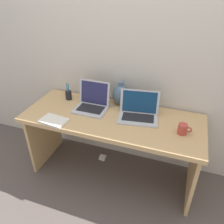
{
  "coord_description": "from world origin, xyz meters",
  "views": [
    {
      "loc": [
        0.56,
        -1.6,
        1.8
      ],
      "look_at": [
        0.0,
        0.0,
        0.76
      ],
      "focal_mm": 35.61,
      "sensor_mm": 36.0,
      "label": 1
    }
  ],
  "objects_px": {
    "green_vase": "(121,94)",
    "notebook_stack": "(54,121)",
    "laptop_right": "(139,111)",
    "pen_cup": "(69,95)",
    "laptop_left": "(92,102)",
    "power_brick": "(102,157)",
    "coffee_mug": "(183,129)"
  },
  "relations": [
    {
      "from": "power_brick",
      "to": "pen_cup",
      "type": "bearing_deg",
      "value": 178.46
    },
    {
      "from": "laptop_right",
      "to": "notebook_stack",
      "type": "distance_m",
      "value": 0.76
    },
    {
      "from": "green_vase",
      "to": "pen_cup",
      "type": "bearing_deg",
      "value": -170.38
    },
    {
      "from": "notebook_stack",
      "to": "green_vase",
      "type": "bearing_deg",
      "value": 48.06
    },
    {
      "from": "green_vase",
      "to": "notebook_stack",
      "type": "bearing_deg",
      "value": -131.94
    },
    {
      "from": "notebook_stack",
      "to": "laptop_left",
      "type": "bearing_deg",
      "value": 56.24
    },
    {
      "from": "laptop_right",
      "to": "coffee_mug",
      "type": "height_order",
      "value": "laptop_right"
    },
    {
      "from": "green_vase",
      "to": "power_brick",
      "type": "bearing_deg",
      "value": -149.92
    },
    {
      "from": "laptop_right",
      "to": "notebook_stack",
      "type": "bearing_deg",
      "value": -154.05
    },
    {
      "from": "coffee_mug",
      "to": "green_vase",
      "type": "bearing_deg",
      "value": 153.43
    },
    {
      "from": "green_vase",
      "to": "notebook_stack",
      "type": "relative_size",
      "value": 0.99
    },
    {
      "from": "pen_cup",
      "to": "notebook_stack",
      "type": "bearing_deg",
      "value": -79.24
    },
    {
      "from": "laptop_right",
      "to": "power_brick",
      "type": "height_order",
      "value": "laptop_right"
    },
    {
      "from": "coffee_mug",
      "to": "pen_cup",
      "type": "distance_m",
      "value": 1.17
    },
    {
      "from": "coffee_mug",
      "to": "notebook_stack",
      "type": "bearing_deg",
      "value": -169.65
    },
    {
      "from": "laptop_left",
      "to": "laptop_right",
      "type": "relative_size",
      "value": 0.8
    },
    {
      "from": "green_vase",
      "to": "pen_cup",
      "type": "relative_size",
      "value": 1.25
    },
    {
      "from": "green_vase",
      "to": "coffee_mug",
      "type": "xyz_separation_m",
      "value": [
        0.62,
        -0.31,
        -0.06
      ]
    },
    {
      "from": "power_brick",
      "to": "notebook_stack",
      "type": "bearing_deg",
      "value": -124.77
    },
    {
      "from": "notebook_stack",
      "to": "power_brick",
      "type": "bearing_deg",
      "value": 55.23
    },
    {
      "from": "notebook_stack",
      "to": "coffee_mug",
      "type": "bearing_deg",
      "value": 10.35
    },
    {
      "from": "notebook_stack",
      "to": "pen_cup",
      "type": "bearing_deg",
      "value": 100.76
    },
    {
      "from": "pen_cup",
      "to": "power_brick",
      "type": "height_order",
      "value": "pen_cup"
    },
    {
      "from": "green_vase",
      "to": "pen_cup",
      "type": "distance_m",
      "value": 0.54
    },
    {
      "from": "laptop_right",
      "to": "power_brick",
      "type": "distance_m",
      "value": 0.86
    },
    {
      "from": "notebook_stack",
      "to": "coffee_mug",
      "type": "xyz_separation_m",
      "value": [
        1.07,
        0.2,
        0.03
      ]
    },
    {
      "from": "laptop_right",
      "to": "green_vase",
      "type": "bearing_deg",
      "value": 141.92
    },
    {
      "from": "notebook_stack",
      "to": "coffee_mug",
      "type": "height_order",
      "value": "coffee_mug"
    },
    {
      "from": "laptop_right",
      "to": "green_vase",
      "type": "xyz_separation_m",
      "value": [
        -0.22,
        0.18,
        0.04
      ]
    },
    {
      "from": "laptop_right",
      "to": "notebook_stack",
      "type": "height_order",
      "value": "laptop_right"
    },
    {
      "from": "green_vase",
      "to": "power_brick",
      "type": "xyz_separation_m",
      "value": [
        -0.17,
        -0.1,
        -0.8
      ]
    },
    {
      "from": "laptop_left",
      "to": "coffee_mug",
      "type": "relative_size",
      "value": 2.73
    }
  ]
}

